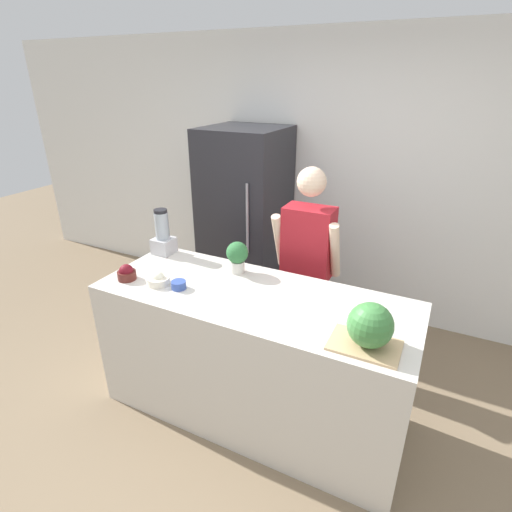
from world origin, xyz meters
name	(u,v)px	position (x,y,z in m)	size (l,w,h in m)	color
ground_plane	(227,449)	(0.00, 0.00, 0.00)	(14.00, 14.00, 0.00)	#7F6B51
wall_back	(335,181)	(0.00, 2.11, 1.30)	(8.00, 0.06, 2.60)	white
counter_island	(253,355)	(0.00, 0.39, 0.47)	(2.04, 0.78, 0.95)	beige
refrigerator	(245,222)	(-0.75, 1.70, 0.90)	(0.72, 0.75, 1.79)	#232328
person	(307,269)	(0.11, 1.09, 0.84)	(0.51, 0.26, 1.63)	#4C608C
cutting_board	(365,345)	(0.75, 0.17, 0.96)	(0.36, 0.24, 0.01)	tan
watermelon	(370,325)	(0.76, 0.17, 1.08)	(0.23, 0.23, 0.23)	#3D7F3D
bowl_cherries	(127,273)	(-0.86, 0.19, 0.99)	(0.12, 0.12, 0.11)	#511E19
bowl_cream	(159,280)	(-0.62, 0.23, 0.98)	(0.15, 0.15, 0.09)	beige
bowl_small_blue	(179,285)	(-0.47, 0.24, 0.98)	(0.10, 0.10, 0.05)	#334C9E
blender	(163,235)	(-0.91, 0.66, 1.09)	(0.15, 0.15, 0.35)	#B7B7BC
potted_plant	(237,255)	(-0.24, 0.62, 1.08)	(0.15, 0.15, 0.23)	beige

